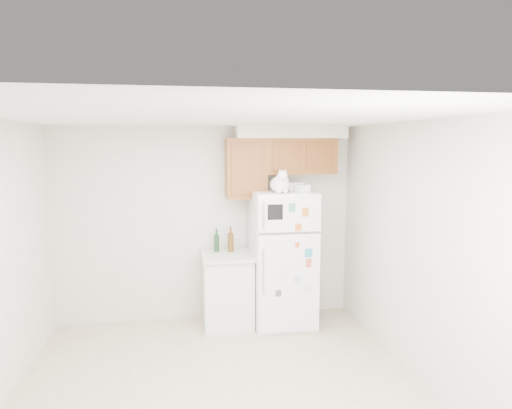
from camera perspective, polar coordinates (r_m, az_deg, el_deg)
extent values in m
cube|color=beige|center=(4.48, -4.37, -23.04)|extent=(3.80, 4.00, 0.01)
cube|color=beige|center=(5.94, -6.29, -2.43)|extent=(3.80, 0.04, 2.50)
cube|color=beige|center=(2.14, 0.61, -21.11)|extent=(3.80, 0.04, 2.50)
cube|color=beige|center=(4.56, 20.07, -5.90)|extent=(0.04, 4.00, 2.50)
cube|color=white|center=(3.87, -4.75, 10.85)|extent=(3.80, 4.00, 0.04)
cube|color=brown|center=(5.88, 5.52, 6.05)|extent=(0.90, 0.33, 0.45)
cube|color=brown|center=(5.74, -1.28, 4.55)|extent=(0.50, 0.33, 0.75)
cube|color=silver|center=(5.86, 4.34, 8.99)|extent=(1.40, 0.37, 0.15)
cube|color=white|center=(5.79, 3.32, -6.72)|extent=(0.76, 0.72, 1.70)
cube|color=white|center=(5.31, 4.28, -1.15)|extent=(0.74, 0.03, 0.44)
cube|color=white|center=(5.50, 4.20, -9.83)|extent=(0.74, 0.03, 1.19)
cube|color=#59595B|center=(5.35, 4.26, -3.53)|extent=(0.74, 0.03, 0.02)
cylinder|color=silver|center=(5.21, 0.94, -1.34)|extent=(0.02, 0.02, 0.32)
cylinder|color=silver|center=(5.36, 0.93, -8.44)|extent=(0.02, 0.02, 0.55)
cube|color=black|center=(5.25, 2.42, -0.96)|extent=(0.18, 0.00, 0.18)
cube|color=white|center=(5.34, 2.61, -5.74)|extent=(0.22, 0.00, 0.28)
cube|color=silver|center=(5.56, 6.44, -10.53)|extent=(0.09, 0.00, 0.09)
cube|color=orange|center=(5.33, 6.20, -0.95)|extent=(0.08, 0.00, 0.10)
cube|color=orange|center=(5.34, 5.31, -2.85)|extent=(0.08, 0.00, 0.09)
cube|color=silver|center=(5.43, 3.42, -8.78)|extent=(0.09, 0.00, 0.10)
cube|color=#CF5822|center=(5.38, 5.17, -5.03)|extent=(0.05, 0.00, 0.06)
cube|color=#3F8B6F|center=(5.28, 4.52, -0.38)|extent=(0.08, 0.00, 0.10)
cube|color=white|center=(5.29, 3.51, -2.58)|extent=(0.08, 0.00, 0.07)
cube|color=teal|center=(5.44, 6.59, -6.04)|extent=(0.09, 0.00, 0.10)
cube|color=#4B4B50|center=(5.48, 2.82, -11.03)|extent=(0.07, 0.00, 0.08)
cube|color=#8EB6CA|center=(5.49, 5.24, -9.34)|extent=(0.07, 0.00, 0.08)
cube|color=#C54D3D|center=(5.47, 6.60, -7.28)|extent=(0.07, 0.00, 0.11)
cube|color=white|center=(5.85, -3.56, -10.75)|extent=(0.60, 0.60, 0.88)
cube|color=silver|center=(5.70, -3.58, -6.42)|extent=(0.64, 0.64, 0.04)
ellipsoid|color=white|center=(5.49, 3.01, 2.50)|extent=(0.23, 0.31, 0.20)
ellipsoid|color=white|center=(5.40, 3.22, 2.89)|extent=(0.17, 0.14, 0.19)
sphere|color=white|center=(5.34, 3.34, 3.61)|extent=(0.12, 0.12, 0.12)
cone|color=white|center=(5.33, 3.02, 4.23)|extent=(0.04, 0.04, 0.04)
cone|color=white|center=(5.35, 3.68, 4.23)|extent=(0.04, 0.04, 0.04)
cone|color=#D88C8C|center=(5.33, 3.03, 4.18)|extent=(0.02, 0.02, 0.03)
cone|color=#D88C8C|center=(5.34, 3.69, 4.18)|extent=(0.02, 0.02, 0.03)
sphere|color=white|center=(5.30, 3.46, 3.38)|extent=(0.05, 0.05, 0.05)
sphere|color=white|center=(5.36, 2.88, 1.72)|extent=(0.06, 0.06, 0.06)
sphere|color=white|center=(5.38, 3.71, 1.73)|extent=(0.06, 0.06, 0.06)
cylinder|color=white|center=(5.62, 3.74, 1.97)|extent=(0.14, 0.20, 0.07)
cube|color=white|center=(5.73, 5.10, 2.26)|extent=(0.20, 0.16, 0.10)
cube|color=white|center=(5.53, 5.87, 2.00)|extent=(0.18, 0.15, 0.09)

